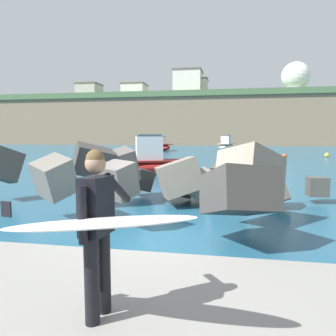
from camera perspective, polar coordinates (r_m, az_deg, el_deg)
name	(u,v)px	position (r m, az deg, el deg)	size (l,w,h in m)	color
ground_plane	(161,233)	(7.39, -1.20, -11.24)	(400.00, 400.00, 0.00)	#235B7A
breakwater_jetty	(142,178)	(8.47, -4.54, -1.82)	(32.37, 6.84, 2.68)	gray
surfer_with_board	(94,224)	(3.38, -12.71, -9.48)	(2.12, 1.29, 1.78)	black
boat_near_right	(154,162)	(18.30, -2.43, 1.03)	(4.96, 3.13, 2.20)	maroon
boat_mid_left	(226,146)	(45.66, 10.09, 3.82)	(2.79, 5.12, 2.18)	beige
boat_mid_centre	(161,146)	(46.28, -1.21, 3.86)	(4.44, 6.40, 2.00)	maroon
mooring_buoy_inner	(284,156)	(32.50, 19.55, 1.98)	(0.44, 0.44, 0.44)	#E54C1E
mooring_buoy_middle	(327,155)	(35.71, 25.84, 2.04)	(0.44, 0.44, 0.44)	yellow
headland_bluff	(173,122)	(91.24, 0.85, 7.94)	(99.01, 44.65, 11.34)	#847056
radar_dome	(296,79)	(92.25, 21.25, 14.27)	(7.05, 7.05, 9.30)	silver
station_building_west	(196,89)	(84.71, 4.87, 13.55)	(5.97, 4.98, 4.76)	beige
station_building_central	(188,84)	(83.71, 3.51, 14.30)	(6.87, 7.85, 6.60)	silver
station_building_east	(135,94)	(101.00, -5.80, 12.64)	(6.88, 7.15, 6.04)	silver
station_building_annex	(89,92)	(89.83, -13.47, 12.76)	(5.56, 6.17, 4.11)	#B2ADA3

